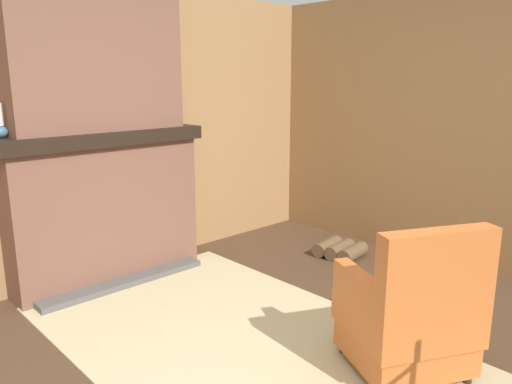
# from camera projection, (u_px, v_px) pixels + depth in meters

# --- Properties ---
(wood_panel_wall_left) EXTENTS (0.06, 5.44, 2.46)m
(wood_panel_wall_left) POSITION_uv_depth(u_px,v_px,m) (91.00, 134.00, 4.17)
(wood_panel_wall_left) COLOR #9E7247
(wood_panel_wall_left) RESTS_ON ground
(wood_panel_wall_back) EXTENTS (5.44, 0.09, 2.46)m
(wood_panel_wall_back) POSITION_uv_depth(u_px,v_px,m) (512.00, 135.00, 4.06)
(wood_panel_wall_back) COLOR #9E7247
(wood_panel_wall_back) RESTS_ON ground
(fireplace_hearth) EXTENTS (0.55, 1.69, 1.27)m
(fireplace_hearth) POSITION_uv_depth(u_px,v_px,m) (107.00, 208.00, 4.16)
(fireplace_hearth) COLOR brown
(fireplace_hearth) RESTS_ON ground
(chimney_breast) EXTENTS (0.29, 1.40, 1.17)m
(chimney_breast) POSITION_uv_depth(u_px,v_px,m) (96.00, 56.00, 3.89)
(chimney_breast) COLOR brown
(chimney_breast) RESTS_ON fireplace_hearth
(area_rug) EXTENTS (3.87, 1.81, 0.01)m
(area_rug) POSITION_uv_depth(u_px,v_px,m) (289.00, 370.00, 2.95)
(area_rug) COLOR #C6B789
(area_rug) RESTS_ON ground
(armchair) EXTENTS (0.84, 0.87, 0.93)m
(armchair) POSITION_uv_depth(u_px,v_px,m) (410.00, 317.00, 2.86)
(armchair) COLOR #C6662D
(armchair) RESTS_ON ground
(firewood_stack) EXTENTS (0.46, 0.41, 0.14)m
(firewood_stack) POSITION_uv_depth(u_px,v_px,m) (340.00, 250.00, 4.81)
(firewood_stack) COLOR brown
(firewood_stack) RESTS_ON ground
(oil_lamp_vase) EXTENTS (0.10, 0.10, 0.25)m
(oil_lamp_vase) POSITION_uv_depth(u_px,v_px,m) (0.00, 126.00, 3.53)
(oil_lamp_vase) COLOR #47708E
(oil_lamp_vase) RESTS_ON fireplace_hearth
(storage_case) EXTENTS (0.16, 0.21, 0.14)m
(storage_case) POSITION_uv_depth(u_px,v_px,m) (108.00, 121.00, 4.09)
(storage_case) COLOR brown
(storage_case) RESTS_ON fireplace_hearth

